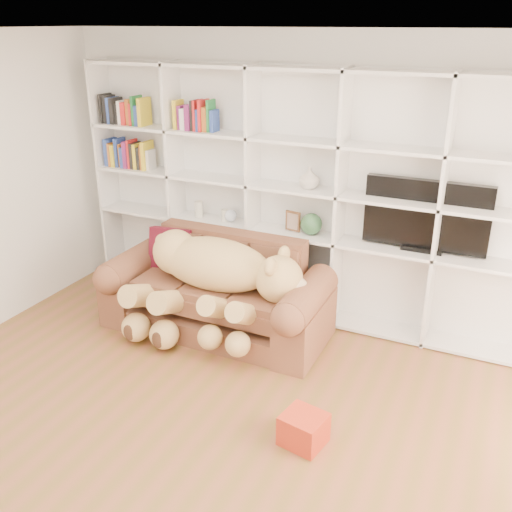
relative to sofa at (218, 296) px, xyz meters
The scene contains 15 objects.
floor 1.81m from the sofa, 72.68° to the right, with size 5.00×5.00×0.00m, color brown.
ceiling 2.96m from the sofa, 72.68° to the right, with size 5.00×5.00×0.00m, color white.
wall_back 1.40m from the sofa, 56.76° to the left, with size 5.00×0.02×2.70m, color white.
bookshelf 1.21m from the sofa, 66.68° to the left, with size 4.43×0.35×2.40m.
sofa is the anchor object (origin of this frame).
teddy_bear 0.34m from the sofa, 76.91° to the right, with size 1.61×0.88×0.94m.
throw_pillow 0.69m from the sofa, 165.98° to the left, with size 0.42×0.14×0.42m, color #5B0F19.
gift_box 1.79m from the sofa, 41.86° to the right, with size 0.29×0.27×0.23m, color #B83018.
tv 2.03m from the sofa, 20.94° to the left, with size 1.07×0.18×0.63m.
picture_frame 1.02m from the sofa, 50.25° to the left, with size 0.16×0.03×0.20m, color brown.
green_vase 1.12m from the sofa, 41.32° to the left, with size 0.21×0.21×0.21m, color #2E5A35.
figurine_tall 1.02m from the sofa, 131.35° to the left, with size 0.08×0.08×0.17m, color beige.
figurine_short 0.88m from the sofa, 110.68° to the left, with size 0.07×0.07×0.12m, color beige.
snow_globe 0.87m from the sofa, 105.09° to the left, with size 0.12×0.12×0.12m, color white.
shelf_vase 1.41m from the sofa, 42.82° to the left, with size 0.19×0.19×0.20m, color beige.
Camera 1 is at (1.85, -2.54, 2.76)m, focal length 40.00 mm.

